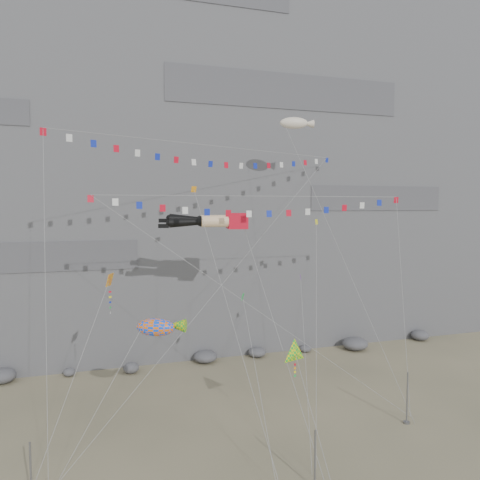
% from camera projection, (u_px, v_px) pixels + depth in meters
% --- Properties ---
extents(ground, '(120.00, 120.00, 0.00)m').
position_uv_depth(ground, '(258.00, 435.00, 34.89)').
color(ground, gray).
rests_on(ground, ground).
extents(cliff, '(80.00, 28.00, 50.00)m').
position_uv_depth(cliff, '(179.00, 147.00, 63.52)').
color(cliff, slate).
rests_on(cliff, ground).
extents(talus_boulders, '(60.00, 3.00, 1.20)m').
position_uv_depth(talus_boulders, '(205.00, 357.00, 51.01)').
color(talus_boulders, slate).
rests_on(talus_boulders, ground).
extents(anchor_pole_left, '(0.12, 0.12, 3.78)m').
position_uv_depth(anchor_pole_left, '(31.00, 475.00, 26.38)').
color(anchor_pole_left, slate).
rests_on(anchor_pole_left, ground).
extents(anchor_pole_center, '(0.12, 0.12, 3.64)m').
position_uv_depth(anchor_pole_center, '(315.00, 459.00, 28.10)').
color(anchor_pole_center, slate).
rests_on(anchor_pole_center, ground).
extents(anchor_pole_right, '(0.12, 0.12, 4.12)m').
position_uv_depth(anchor_pole_right, '(407.00, 398.00, 36.53)').
color(anchor_pole_right, slate).
rests_on(anchor_pole_right, ground).
extents(legs_kite, '(7.78, 17.90, 22.29)m').
position_uv_depth(legs_kite, '(213.00, 221.00, 40.25)').
color(legs_kite, red).
rests_on(legs_kite, ground).
extents(flag_banner_upper, '(28.74, 19.64, 29.67)m').
position_uv_depth(flag_banner_upper, '(218.00, 147.00, 42.85)').
color(flag_banner_upper, red).
rests_on(flag_banner_upper, ground).
extents(flag_banner_lower, '(26.70, 6.00, 21.71)m').
position_uv_depth(flag_banner_lower, '(259.00, 196.00, 38.77)').
color(flag_banner_lower, red).
rests_on(flag_banner_lower, ground).
extents(harlequin_kite, '(6.01, 7.13, 14.24)m').
position_uv_depth(harlequin_kite, '(110.00, 280.00, 32.67)').
color(harlequin_kite, red).
rests_on(harlequin_kite, ground).
extents(fish_windsock, '(8.79, 4.72, 11.63)m').
position_uv_depth(fish_windsock, '(156.00, 327.00, 31.40)').
color(fish_windsock, orange).
rests_on(fish_windsock, ground).
extents(delta_kite, '(2.11, 6.02, 8.81)m').
position_uv_depth(delta_kite, '(295.00, 354.00, 32.30)').
color(delta_kite, yellow).
rests_on(delta_kite, ground).
extents(blimp_windsock, '(6.76, 14.18, 28.73)m').
position_uv_depth(blimp_windsock, '(294.00, 124.00, 45.80)').
color(blimp_windsock, '#F3E3C8').
rests_on(blimp_windsock, ground).
extents(small_kite_a, '(2.68, 15.68, 23.88)m').
position_uv_depth(small_kite_a, '(195.00, 194.00, 40.15)').
color(small_kite_a, '#FF9E15').
rests_on(small_kite_a, ground).
extents(small_kite_b, '(5.33, 12.82, 16.91)m').
position_uv_depth(small_kite_b, '(301.00, 280.00, 41.61)').
color(small_kite_b, '#6F1CA8').
rests_on(small_kite_b, ground).
extents(small_kite_c, '(2.18, 12.28, 15.20)m').
position_uv_depth(small_kite_c, '(243.00, 299.00, 37.34)').
color(small_kite_c, green).
rests_on(small_kite_c, ground).
extents(small_kite_d, '(7.32, 14.20, 21.64)m').
position_uv_depth(small_kite_d, '(317.00, 226.00, 43.81)').
color(small_kite_d, '#FFF215').
rests_on(small_kite_d, ground).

